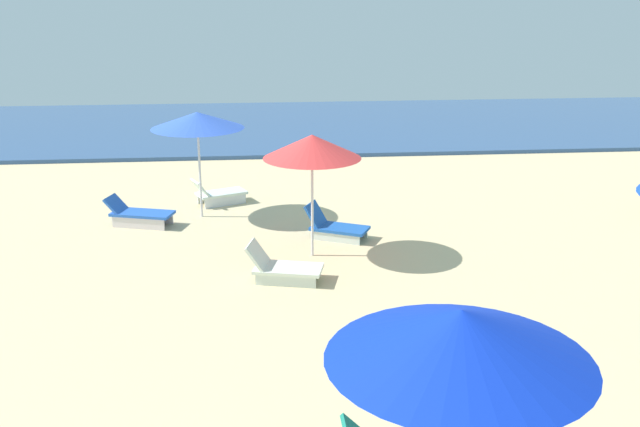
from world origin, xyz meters
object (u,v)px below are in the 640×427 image
at_px(lounge_chair_3_0, 282,267).
at_px(umbrella_4, 197,120).
at_px(lounge_chair_3_1, 335,227).
at_px(umbrella_2, 460,335).
at_px(lounge_chair_4_0, 139,214).
at_px(lounge_chair_4_1, 218,194).
at_px(umbrella_3, 312,147).

xyz_separation_m(lounge_chair_3_0, umbrella_4, (-1.65, 3.95, 1.97)).
bearing_deg(lounge_chair_3_0, lounge_chair_3_1, -14.42).
bearing_deg(umbrella_4, lounge_chair_3_0, -67.30).
xyz_separation_m(umbrella_2, umbrella_4, (-2.84, 10.95, -0.12)).
relative_size(lounge_chair_4_0, lounge_chair_4_1, 1.13).
height_order(umbrella_3, lounge_chair_3_0, umbrella_3).
bearing_deg(lounge_chair_4_1, umbrella_3, -175.72).
bearing_deg(lounge_chair_3_0, lounge_chair_4_0, 54.92).
xyz_separation_m(umbrella_3, lounge_chair_3_1, (0.55, 0.99, -1.92)).
bearing_deg(umbrella_4, lounge_chair_4_0, -159.03).
bearing_deg(umbrella_3, lounge_chair_3_1, 61.20).
xyz_separation_m(umbrella_3, lounge_chair_4_0, (-3.63, 2.23, -1.91)).
relative_size(umbrella_4, lounge_chair_4_0, 1.54).
bearing_deg(umbrella_2, lounge_chair_3_1, 89.99).
bearing_deg(umbrella_3, lounge_chair_4_0, 148.44).
xyz_separation_m(umbrella_4, lounge_chair_4_1, (0.33, 0.98, -1.96)).
xyz_separation_m(umbrella_2, lounge_chair_3_0, (-1.19, 6.99, -2.09)).
bearing_deg(lounge_chair_4_0, umbrella_2, -141.46).
relative_size(umbrella_3, lounge_chair_3_1, 1.70).
distance_m(umbrella_4, lounge_chair_4_1, 2.21).
distance_m(umbrella_3, lounge_chair_3_0, 2.36).
height_order(umbrella_2, lounge_chair_3_1, umbrella_2).
distance_m(umbrella_2, lounge_chair_4_1, 12.36).
height_order(lounge_chair_3_1, umbrella_4, umbrella_4).
distance_m(lounge_chair_3_0, lounge_chair_3_1, 2.50).
height_order(lounge_chair_3_0, umbrella_4, umbrella_4).
relative_size(umbrella_2, lounge_chair_3_0, 1.79).
relative_size(lounge_chair_3_0, lounge_chair_4_0, 0.93).
xyz_separation_m(lounge_chair_3_1, lounge_chair_4_0, (-4.18, 1.24, 0.01)).
bearing_deg(umbrella_2, lounge_chair_4_0, 111.82).
xyz_separation_m(umbrella_3, lounge_chair_3_0, (-0.64, -1.21, -1.92)).
relative_size(lounge_chair_3_1, lounge_chair_4_1, 1.02).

